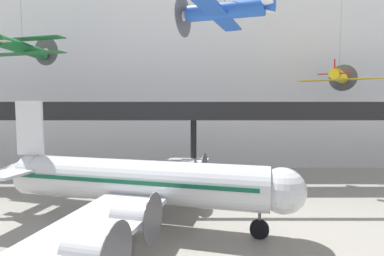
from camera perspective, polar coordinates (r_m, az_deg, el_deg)
hangar_back_wall at (r=44.43m, az=0.12°, el=8.45°), size 140.00×3.00×24.46m
mezzanine_walkway at (r=33.90m, az=0.20°, el=2.22°), size 110.00×3.20×9.46m
airliner_silver_main at (r=23.16m, az=-10.83°, el=-10.01°), size 24.37×28.19×9.46m
suspended_plane_yellow_lowwing at (r=38.53m, az=26.08°, el=8.82°), size 8.38×7.67×9.96m
suspended_plane_green_biplane at (r=38.37m, az=-29.64°, el=13.16°), size 9.51×7.94×7.08m
suspended_plane_blue_trainer at (r=17.01m, az=6.01°, el=21.26°), size 5.41×6.28×7.97m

